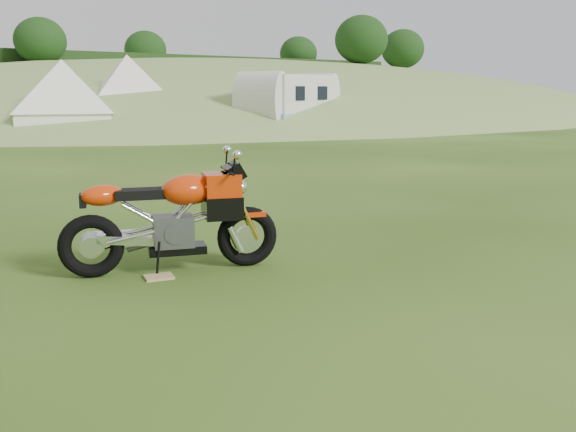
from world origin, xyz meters
TOP-DOWN VIEW (x-y plane):
  - ground at (0.00, 0.00)m, footprint 120.00×120.00m
  - hillside at (24.00, 40.00)m, footprint 80.00×64.00m
  - hedgerow at (24.00, 40.00)m, footprint 36.00×1.20m
  - sport_motorcycle at (-0.50, 1.75)m, footprint 2.10×1.26m
  - plywood_board at (-0.72, 1.61)m, footprint 0.32×0.28m
  - tent_mid at (4.81, 19.67)m, footprint 4.12×4.12m
  - tent_right at (8.14, 21.48)m, footprint 4.21×4.21m
  - caravan at (12.99, 16.82)m, footprint 5.57×3.84m

SIDE VIEW (x-z plane):
  - ground at x=0.00m, z-range 0.00..0.00m
  - hillside at x=24.00m, z-range -4.00..4.00m
  - hedgerow at x=24.00m, z-range -4.30..4.30m
  - plywood_board at x=-0.72m, z-range 0.00..0.02m
  - sport_motorcycle at x=-0.50m, z-range 0.00..1.24m
  - caravan at x=12.99m, z-range 0.00..2.39m
  - tent_mid at x=4.81m, z-range 0.00..2.75m
  - tent_right at x=8.14m, z-range 0.00..2.95m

